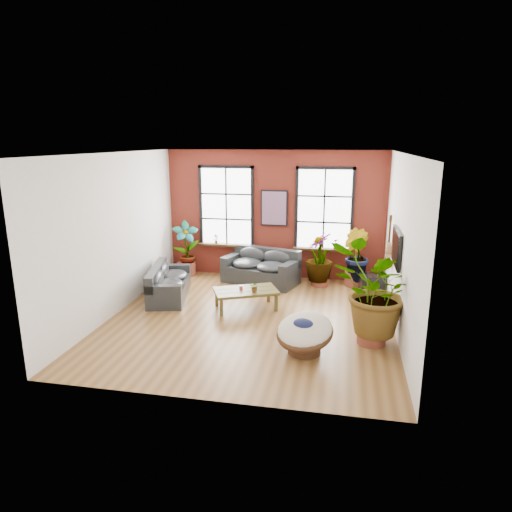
{
  "coord_description": "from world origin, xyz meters",
  "views": [
    {
      "loc": [
        1.88,
        -9.03,
        3.76
      ],
      "look_at": [
        0.0,
        0.6,
        1.25
      ],
      "focal_mm": 32.0,
      "sensor_mm": 36.0,
      "label": 1
    }
  ],
  "objects_px": {
    "sofa_back": "(262,268)",
    "coffee_table": "(246,292)",
    "sofa_left": "(167,283)",
    "papasan_chair": "(305,332)"
  },
  "relations": [
    {
      "from": "sofa_left",
      "to": "papasan_chair",
      "type": "xyz_separation_m",
      "value": [
        3.57,
        -2.39,
        0.05
      ]
    },
    {
      "from": "sofa_back",
      "to": "coffee_table",
      "type": "bearing_deg",
      "value": -72.03
    },
    {
      "from": "sofa_back",
      "to": "sofa_left",
      "type": "xyz_separation_m",
      "value": [
        -2.05,
        -1.62,
        -0.06
      ]
    },
    {
      "from": "coffee_table",
      "to": "sofa_back",
      "type": "bearing_deg",
      "value": 65.35
    },
    {
      "from": "papasan_chair",
      "to": "sofa_back",
      "type": "bearing_deg",
      "value": 131.36
    },
    {
      "from": "sofa_back",
      "to": "sofa_left",
      "type": "bearing_deg",
      "value": -123.88
    },
    {
      "from": "sofa_back",
      "to": "sofa_left",
      "type": "distance_m",
      "value": 2.61
    },
    {
      "from": "papasan_chair",
      "to": "sofa_left",
      "type": "bearing_deg",
      "value": 166.73
    },
    {
      "from": "sofa_back",
      "to": "coffee_table",
      "type": "height_order",
      "value": "sofa_back"
    },
    {
      "from": "coffee_table",
      "to": "sofa_left",
      "type": "bearing_deg",
      "value": 143.86
    }
  ]
}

